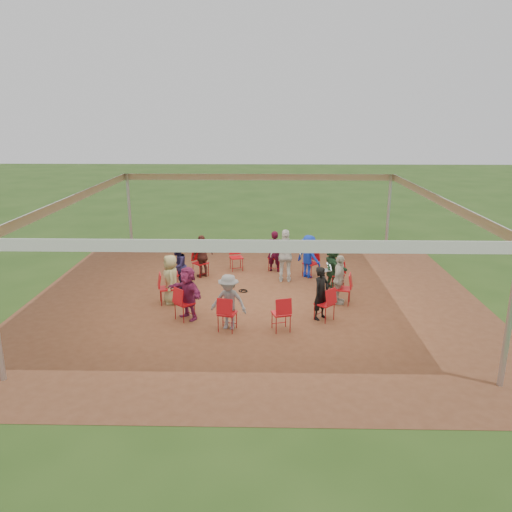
{
  "coord_description": "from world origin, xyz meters",
  "views": [
    {
      "loc": [
        0.34,
        -13.94,
        5.21
      ],
      "look_at": [
        0.02,
        0.3,
        1.13
      ],
      "focal_mm": 35.0,
      "sensor_mm": 36.0,
      "label": 1
    }
  ],
  "objects_px": {
    "chair_5": "(175,274)",
    "cable_coil": "(243,291)",
    "chair_10": "(324,304)",
    "chair_9": "(281,314)",
    "laptop": "(328,268)",
    "person_seated_9": "(339,280)",
    "chair_3": "(236,258)",
    "person_seated_0": "(333,266)",
    "person_seated_6": "(188,293)",
    "person_seated_5": "(171,279)",
    "person_seated_2": "(274,251)",
    "chair_2": "(275,258)",
    "person_seated_7": "(229,302)",
    "chair_0": "(336,274)",
    "chair_1": "(311,263)",
    "chair_4": "(201,263)",
    "chair_8": "(227,313)",
    "person_seated_8": "(321,293)",
    "person_seated_1": "(309,256)",
    "standing_person": "(286,256)",
    "person_seated_4": "(178,266)",
    "chair_6": "(167,288)",
    "chair_7": "(185,303)",
    "person_seated_3": "(203,256)",
    "chair_11": "(343,289)"
  },
  "relations": [
    {
      "from": "chair_6",
      "to": "person_seated_0",
      "type": "relative_size",
      "value": 0.64
    },
    {
      "from": "chair_0",
      "to": "person_seated_9",
      "type": "height_order",
      "value": "person_seated_9"
    },
    {
      "from": "chair_3",
      "to": "chair_5",
      "type": "height_order",
      "value": "same"
    },
    {
      "from": "chair_8",
      "to": "person_seated_9",
      "type": "xyz_separation_m",
      "value": [
        3.01,
        1.9,
        0.26
      ]
    },
    {
      "from": "chair_1",
      "to": "person_seated_0",
      "type": "distance_m",
      "value": 1.33
    },
    {
      "from": "chair_5",
      "to": "cable_coil",
      "type": "xyz_separation_m",
      "value": [
        2.13,
        -0.31,
        -0.43
      ]
    },
    {
      "from": "chair_1",
      "to": "chair_5",
      "type": "bearing_deg",
      "value": 60.0
    },
    {
      "from": "chair_3",
      "to": "chair_8",
      "type": "height_order",
      "value": "same"
    },
    {
      "from": "person_seated_8",
      "to": "chair_3",
      "type": "bearing_deg",
      "value": 74.63
    },
    {
      "from": "person_seated_3",
      "to": "standing_person",
      "type": "relative_size",
      "value": 0.83
    },
    {
      "from": "chair_8",
      "to": "person_seated_7",
      "type": "xyz_separation_m",
      "value": [
        0.03,
        0.12,
        0.26
      ]
    },
    {
      "from": "person_seated_0",
      "to": "person_seated_1",
      "type": "relative_size",
      "value": 1.0
    },
    {
      "from": "chair_4",
      "to": "chair_5",
      "type": "height_order",
      "value": "same"
    },
    {
      "from": "person_seated_7",
      "to": "standing_person",
      "type": "relative_size",
      "value": 0.83
    },
    {
      "from": "person_seated_4",
      "to": "person_seated_7",
      "type": "xyz_separation_m",
      "value": [
        1.78,
        -2.98,
        0.0
      ]
    },
    {
      "from": "chair_2",
      "to": "person_seated_7",
      "type": "relative_size",
      "value": 0.64
    },
    {
      "from": "chair_5",
      "to": "person_seated_9",
      "type": "height_order",
      "value": "person_seated_9"
    },
    {
      "from": "person_seated_5",
      "to": "person_seated_2",
      "type": "bearing_deg",
      "value": 120.0
    },
    {
      "from": "person_seated_8",
      "to": "chair_10",
      "type": "bearing_deg",
      "value": -90.0
    },
    {
      "from": "person_seated_2",
      "to": "person_seated_9",
      "type": "relative_size",
      "value": 1.0
    },
    {
      "from": "chair_0",
      "to": "chair_1",
      "type": "bearing_deg",
      "value": 15.0
    },
    {
      "from": "person_seated_9",
      "to": "person_seated_0",
      "type": "bearing_deg",
      "value": 15.0
    },
    {
      "from": "chair_10",
      "to": "chair_5",
      "type": "bearing_deg",
      "value": 105.0
    },
    {
      "from": "chair_1",
      "to": "person_seated_1",
      "type": "height_order",
      "value": "person_seated_1"
    },
    {
      "from": "laptop",
      "to": "person_seated_4",
      "type": "bearing_deg",
      "value": 74.47
    },
    {
      "from": "person_seated_9",
      "to": "cable_coil",
      "type": "xyz_separation_m",
      "value": [
        -2.75,
        0.92,
        -0.7
      ]
    },
    {
      "from": "person_seated_1",
      "to": "standing_person",
      "type": "relative_size",
      "value": 0.83
    },
    {
      "from": "person_seated_6",
      "to": "laptop",
      "type": "xyz_separation_m",
      "value": [
        3.92,
        2.39,
        -0.05
      ]
    },
    {
      "from": "cable_coil",
      "to": "chair_0",
      "type": "bearing_deg",
      "value": 7.69
    },
    {
      "from": "person_seated_5",
      "to": "cable_coil",
      "type": "height_order",
      "value": "person_seated_5"
    },
    {
      "from": "chair_0",
      "to": "person_seated_5",
      "type": "height_order",
      "value": "person_seated_5"
    },
    {
      "from": "person_seated_5",
      "to": "cable_coil",
      "type": "xyz_separation_m",
      "value": [
        2.0,
        0.99,
        -0.7
      ]
    },
    {
      "from": "chair_10",
      "to": "person_seated_4",
      "type": "xyz_separation_m",
      "value": [
        -4.23,
        2.39,
        0.26
      ]
    },
    {
      "from": "chair_8",
      "to": "cable_coil",
      "type": "height_order",
      "value": "chair_8"
    },
    {
      "from": "chair_9",
      "to": "person_seated_6",
      "type": "relative_size",
      "value": 0.64
    },
    {
      "from": "laptop",
      "to": "person_seated_9",
      "type": "bearing_deg",
      "value": 172.3
    },
    {
      "from": "chair_4",
      "to": "person_seated_4",
      "type": "height_order",
      "value": "person_seated_4"
    },
    {
      "from": "person_seated_5",
      "to": "person_seated_8",
      "type": "height_order",
      "value": "same"
    },
    {
      "from": "chair_9",
      "to": "person_seated_8",
      "type": "xyz_separation_m",
      "value": [
        1.06,
        0.77,
        0.26
      ]
    },
    {
      "from": "person_seated_1",
      "to": "person_seated_2",
      "type": "relative_size",
      "value": 1.0
    },
    {
      "from": "person_seated_7",
      "to": "chair_8",
      "type": "bearing_deg",
      "value": -90.0
    },
    {
      "from": "person_seated_8",
      "to": "chair_0",
      "type": "bearing_deg",
      "value": 27.64
    },
    {
      "from": "person_seated_2",
      "to": "person_seated_6",
      "type": "height_order",
      "value": "same"
    },
    {
      "from": "chair_6",
      "to": "chair_11",
      "type": "xyz_separation_m",
      "value": [
        4.98,
        0.08,
        0.0
      ]
    },
    {
      "from": "chair_9",
      "to": "laptop",
      "type": "height_order",
      "value": "chair_9"
    },
    {
      "from": "chair_2",
      "to": "chair_7",
      "type": "xyz_separation_m",
      "value": [
        -2.42,
        -4.35,
        0.0
      ]
    },
    {
      "from": "chair_2",
      "to": "chair_5",
      "type": "relative_size",
      "value": 1.0
    },
    {
      "from": "chair_3",
      "to": "person_seated_0",
      "type": "bearing_deg",
      "value": 133.63
    },
    {
      "from": "chair_7",
      "to": "chair_10",
      "type": "bearing_deg",
      "value": 45.0
    },
    {
      "from": "chair_6",
      "to": "cable_coil",
      "type": "height_order",
      "value": "chair_6"
    }
  ]
}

